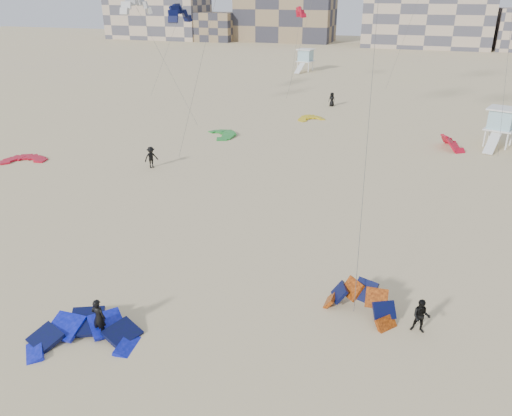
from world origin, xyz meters
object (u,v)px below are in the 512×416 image
(kite_ground_blue, at_px, (84,343))
(lifeguard_tower_near, at_px, (500,127))
(kite_ground_orange, at_px, (359,313))
(kitesurfer_main, at_px, (99,317))

(kite_ground_blue, height_order, lifeguard_tower_near, lifeguard_tower_near)
(kite_ground_orange, distance_m, lifeguard_tower_near, 33.59)
(kite_ground_orange, height_order, lifeguard_tower_near, lifeguard_tower_near)
(kitesurfer_main, relative_size, lifeguard_tower_near, 0.33)
(kitesurfer_main, height_order, lifeguard_tower_near, lifeguard_tower_near)
(kite_ground_blue, bearing_deg, lifeguard_tower_near, 37.80)
(kite_ground_orange, bearing_deg, lifeguard_tower_near, 95.27)
(kite_ground_orange, bearing_deg, kitesurfer_main, -132.65)
(kite_ground_blue, xyz_separation_m, kitesurfer_main, (0.40, 0.74, 0.93))
(kite_ground_blue, distance_m, kitesurfer_main, 1.25)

